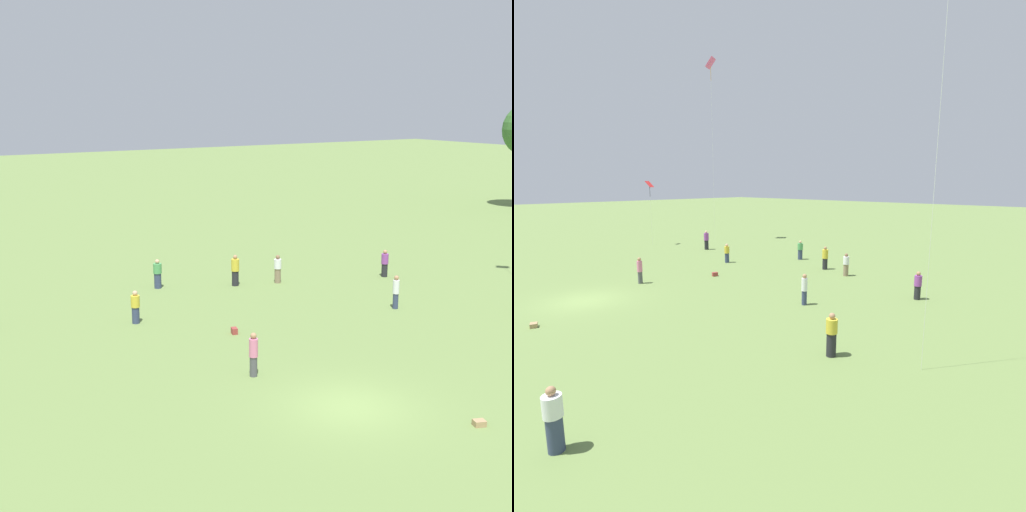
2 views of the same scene
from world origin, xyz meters
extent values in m
plane|color=olive|center=(0.00, 0.00, 0.00)|extent=(240.00, 240.00, 0.00)
cylinder|color=#232328|center=(-13.32, 13.51, 0.40)|extent=(0.47, 0.47, 0.79)
cylinder|color=purple|center=(-13.32, 13.51, 1.10)|extent=(0.55, 0.55, 0.61)
sphere|color=#A87A56|center=(-13.32, 13.51, 1.52)|extent=(0.24, 0.24, 0.24)
cylinder|color=#232328|center=(-3.60, 14.41, 0.47)|extent=(0.50, 0.50, 0.93)
cylinder|color=gold|center=(-3.60, 14.41, 1.21)|extent=(0.59, 0.59, 0.56)
sphere|color=#A87A56|center=(-3.60, 14.41, 1.62)|extent=(0.24, 0.24, 0.24)
cylinder|color=#847056|center=(-15.50, 7.27, 0.42)|extent=(0.50, 0.50, 0.85)
cylinder|color=white|center=(-15.50, 7.27, 1.13)|extent=(0.59, 0.59, 0.56)
sphere|color=brown|center=(-15.50, 7.27, 1.52)|extent=(0.24, 0.24, 0.24)
cylinder|color=#333D5B|center=(5.72, 12.71, 0.47)|extent=(0.52, 0.52, 0.93)
cylinder|color=white|center=(5.72, 12.71, 1.22)|extent=(0.62, 0.62, 0.56)
sphere|color=#A87A56|center=(5.72, 12.71, 1.62)|extent=(0.24, 0.24, 0.24)
cylinder|color=#333D5B|center=(-18.08, 0.88, 0.43)|extent=(0.47, 0.47, 0.86)
cylinder|color=#4C9956|center=(-18.08, 0.88, 1.14)|extent=(0.56, 0.56, 0.56)
sphere|color=tan|center=(-18.08, 0.88, 1.54)|extent=(0.24, 0.24, 0.24)
cylinder|color=#232328|center=(-16.26, 4.87, 0.43)|extent=(0.51, 0.51, 0.86)
cylinder|color=gold|center=(-16.26, 4.87, 1.21)|extent=(0.60, 0.60, 0.69)
sphere|color=#A87A56|center=(-16.26, 4.87, 1.67)|extent=(0.24, 0.24, 0.24)
cylinder|color=#333D5B|center=(-8.02, 9.50, 0.40)|extent=(0.37, 0.37, 0.79)
cylinder|color=white|center=(-8.02, 9.50, 1.14)|extent=(0.43, 0.43, 0.70)
sphere|color=#A87A56|center=(-8.02, 9.50, 1.62)|extent=(0.24, 0.24, 0.24)
cylinder|color=#333D5B|center=(-12.75, -2.65, 0.40)|extent=(0.50, 0.50, 0.80)
cylinder|color=gold|center=(-12.75, -2.65, 1.08)|extent=(0.58, 0.58, 0.56)
sphere|color=tan|center=(-12.75, -2.65, 1.48)|extent=(0.24, 0.24, 0.24)
cylinder|color=#4C4C51|center=(-4.17, -1.37, 0.40)|extent=(0.41, 0.41, 0.79)
cylinder|color=pink|center=(-4.17, -1.37, 1.16)|extent=(0.48, 0.48, 0.72)
sphere|color=#A87A56|center=(-4.17, -1.37, 1.64)|extent=(0.24, 0.24, 0.24)
cylinder|color=#232328|center=(-15.65, -9.29, 0.47)|extent=(0.52, 0.52, 0.94)
cylinder|color=purple|center=(-15.65, -9.29, 1.30)|extent=(0.61, 0.61, 0.72)
sphere|color=beige|center=(-15.65, -9.29, 1.78)|extent=(0.24, 0.24, 0.24)
cube|color=red|center=(-13.51, -16.03, 6.47)|extent=(1.06, 0.98, 0.64)
cylinder|color=black|center=(-13.51, -16.03, 5.67)|extent=(0.04, 0.04, 1.07)
cylinder|color=silver|center=(-13.51, -16.03, 3.23)|extent=(0.01, 0.01, 6.47)
cylinder|color=silver|center=(-4.89, 17.41, 9.19)|extent=(0.01, 0.01, 18.38)
cube|color=#E54C99|center=(-20.64, -14.25, 19.50)|extent=(1.52, 1.35, 1.03)
cylinder|color=orange|center=(-20.64, -14.25, 18.40)|extent=(0.04, 0.04, 1.43)
cylinder|color=silver|center=(-20.64, -14.25, 9.75)|extent=(0.01, 0.01, 19.50)
cube|color=#A58459|center=(3.37, 2.65, 0.10)|extent=(0.42, 0.47, 0.20)
cube|color=#933833|center=(-8.93, 0.54, 0.14)|extent=(0.43, 0.35, 0.28)
camera|label=1|loc=(17.78, -14.93, 10.49)|focal=50.00mm
camera|label=2|loc=(8.45, 22.73, 6.58)|focal=28.00mm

